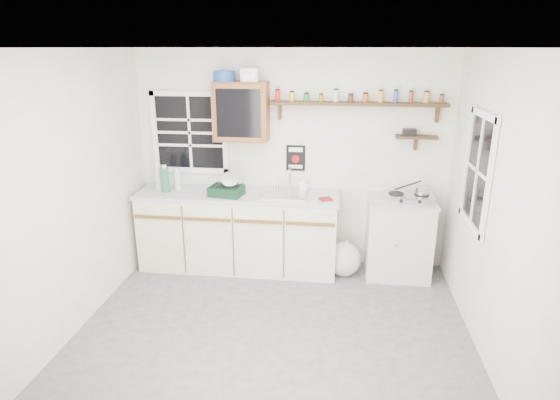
{
  "coord_description": "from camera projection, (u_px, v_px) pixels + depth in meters",
  "views": [
    {
      "loc": [
        0.53,
        -3.69,
        2.51
      ],
      "look_at": [
        -0.0,
        0.55,
        1.1
      ],
      "focal_mm": 30.0,
      "sensor_mm": 36.0,
      "label": 1
    }
  ],
  "objects": [
    {
      "name": "secondary_shelf",
      "position": [
        414.0,
        136.0,
        5.11
      ],
      "size": [
        0.45,
        0.16,
        0.24
      ],
      "color": "black",
      "rests_on": "wall_back"
    },
    {
      "name": "main_cabinet",
      "position": [
        239.0,
        230.0,
        5.47
      ],
      "size": [
        2.31,
        0.63,
        0.92
      ],
      "color": "beige",
      "rests_on": "floor"
    },
    {
      "name": "trash_bag",
      "position": [
        344.0,
        259.0,
        5.35
      ],
      "size": [
        0.4,
        0.37,
        0.46
      ],
      "color": "beige",
      "rests_on": "floor"
    },
    {
      "name": "soap_bottle",
      "position": [
        304.0,
        184.0,
        5.38
      ],
      "size": [
        0.1,
        0.1,
        0.17
      ],
      "primitive_type": "imported",
      "rotation": [
        0.0,
        0.0,
        -0.43
      ],
      "color": "silver",
      "rests_on": "main_cabinet"
    },
    {
      "name": "window_right",
      "position": [
        478.0,
        171.0,
        4.18
      ],
      "size": [
        0.03,
        0.78,
        1.08
      ],
      "color": "black",
      "rests_on": "wall_back"
    },
    {
      "name": "water_bottles",
      "position": [
        166.0,
        179.0,
        5.38
      ],
      "size": [
        0.3,
        0.19,
        0.33
      ],
      "color": "#AFC1CD",
      "rests_on": "main_cabinet"
    },
    {
      "name": "right_cabinet",
      "position": [
        398.0,
        237.0,
        5.28
      ],
      "size": [
        0.73,
        0.57,
        0.91
      ],
      "color": "silver",
      "rests_on": "floor"
    },
    {
      "name": "spice_shelf",
      "position": [
        358.0,
        103.0,
        5.06
      ],
      "size": [
        1.91,
        0.18,
        0.35
      ],
      "color": "black",
      "rests_on": "wall_back"
    },
    {
      "name": "rag",
      "position": [
        326.0,
        199.0,
        5.09
      ],
      "size": [
        0.16,
        0.16,
        0.02
      ],
      "primitive_type": "cube",
      "rotation": [
        0.0,
        0.0,
        0.43
      ],
      "color": "maroon",
      "rests_on": "main_cabinet"
    },
    {
      "name": "window_back",
      "position": [
        190.0,
        133.0,
        5.48
      ],
      "size": [
        0.93,
        0.03,
        0.98
      ],
      "color": "black",
      "rests_on": "wall_back"
    },
    {
      "name": "dish_rack",
      "position": [
        228.0,
        188.0,
        5.22
      ],
      "size": [
        0.4,
        0.32,
        0.27
      ],
      "rotation": [
        0.0,
        0.0,
        -0.17
      ],
      "color": "black",
      "rests_on": "main_cabinet"
    },
    {
      "name": "sink",
      "position": [
        284.0,
        194.0,
        5.27
      ],
      "size": [
        0.52,
        0.44,
        0.29
      ],
      "color": "#B3B2B7",
      "rests_on": "main_cabinet"
    },
    {
      "name": "saucepan",
      "position": [
        421.0,
        190.0,
        5.07
      ],
      "size": [
        0.35,
        0.19,
        0.15
      ],
      "rotation": [
        0.0,
        0.0,
        -0.28
      ],
      "color": "#B3B2B7",
      "rests_on": "hotplate"
    },
    {
      "name": "warning_sign",
      "position": [
        296.0,
        158.0,
        5.42
      ],
      "size": [
        0.22,
        0.02,
        0.3
      ],
      "color": "black",
      "rests_on": "wall_back"
    },
    {
      "name": "hotplate",
      "position": [
        409.0,
        197.0,
        5.1
      ],
      "size": [
        0.56,
        0.33,
        0.08
      ],
      "rotation": [
        0.0,
        0.0,
        -0.08
      ],
      "color": "#B3B2B7",
      "rests_on": "right_cabinet"
    },
    {
      "name": "upper_cabinet_clutter",
      "position": [
        235.0,
        76.0,
        5.07
      ],
      "size": [
        0.49,
        0.24,
        0.14
      ],
      "color": "#174298",
      "rests_on": "upper_cabinet"
    },
    {
      "name": "upper_cabinet",
      "position": [
        241.0,
        111.0,
        5.18
      ],
      "size": [
        0.6,
        0.32,
        0.65
      ],
      "color": "brown",
      "rests_on": "wall_back"
    },
    {
      "name": "room",
      "position": [
        272.0,
        204.0,
        3.93
      ],
      "size": [
        3.64,
        3.24,
        2.54
      ],
      "color": "#48484A",
      "rests_on": "ground"
    }
  ]
}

